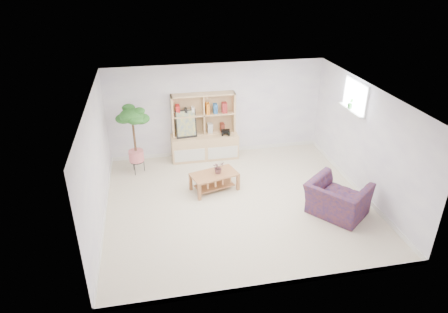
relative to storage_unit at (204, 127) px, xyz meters
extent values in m
cube|color=beige|center=(0.36, -2.24, -0.85)|extent=(5.50, 5.00, 0.01)
cube|color=white|center=(0.36, -2.24, 1.55)|extent=(5.50, 5.00, 0.01)
cube|color=white|center=(0.36, 0.26, 0.35)|extent=(5.50, 0.01, 2.40)
cube|color=white|center=(0.36, -4.74, 0.35)|extent=(5.50, 0.01, 2.40)
cube|color=white|center=(-2.39, -2.24, 0.35)|extent=(0.01, 5.00, 2.40)
cube|color=white|center=(3.11, -2.24, 0.35)|extent=(0.01, 5.00, 2.40)
cube|color=white|center=(3.03, -1.64, 0.83)|extent=(0.14, 1.00, 0.04)
imported|color=#205824|center=(0.06, -1.62, -0.30)|extent=(0.32, 0.30, 0.27)
imported|color=navy|center=(2.22, -3.05, -0.44)|extent=(1.44, 1.46, 0.82)
imported|color=#216128|center=(3.03, -1.58, 0.97)|extent=(0.17, 0.16, 0.24)
camera|label=1|loc=(-1.30, -9.23, 3.85)|focal=32.00mm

